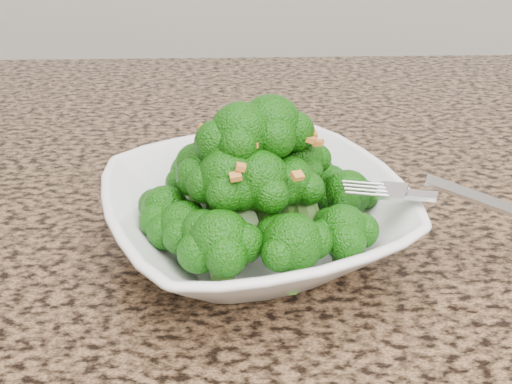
{
  "coord_description": "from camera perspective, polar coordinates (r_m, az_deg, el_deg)",
  "views": [
    {
      "loc": [
        -0.13,
        -0.07,
        1.18
      ],
      "look_at": [
        -0.12,
        0.34,
        0.95
      ],
      "focal_mm": 45.0,
      "sensor_mm": 36.0,
      "label": 1
    }
  ],
  "objects": [
    {
      "name": "granite_counter",
      "position": [
        0.5,
        14.27,
        -8.58
      ],
      "size": [
        1.64,
        1.04,
        0.03
      ],
      "primitive_type": "cube",
      "color": "brown",
      "rests_on": "cabinet"
    },
    {
      "name": "bowl",
      "position": [
        0.49,
        0.0,
        -2.35
      ],
      "size": [
        0.28,
        0.28,
        0.05
      ],
      "primitive_type": "imported",
      "rotation": [
        0.0,
        0.0,
        0.34
      ],
      "color": "white",
      "rests_on": "granite_counter"
    },
    {
      "name": "broccoli_pile",
      "position": [
        0.45,
        0.0,
        4.78
      ],
      "size": [
        0.19,
        0.19,
        0.08
      ],
      "primitive_type": null,
      "color": "#16600B",
      "rests_on": "bowl"
    },
    {
      "name": "garlic_topping",
      "position": [
        0.44,
        0.0,
        9.79
      ],
      "size": [
        0.12,
        0.12,
        0.01
      ],
      "primitive_type": null,
      "color": "orange",
      "rests_on": "broccoli_pile"
    },
    {
      "name": "fork",
      "position": [
        0.46,
        14.89,
        -0.28
      ],
      "size": [
        0.19,
        0.1,
        0.01
      ],
      "primitive_type": null,
      "rotation": [
        0.0,
        0.0,
        -0.4
      ],
      "color": "silver",
      "rests_on": "bowl"
    }
  ]
}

